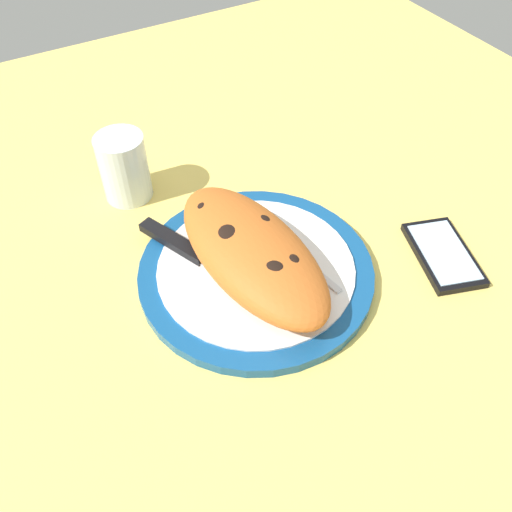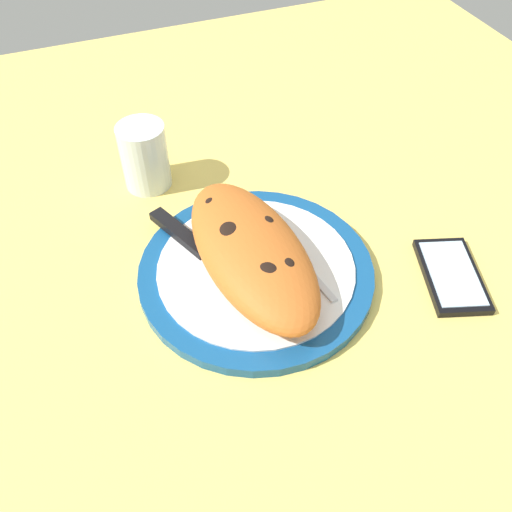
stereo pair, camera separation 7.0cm
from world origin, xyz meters
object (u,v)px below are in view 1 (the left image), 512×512
Objects in this scene: calzone at (251,251)px; knife at (189,251)px; smartphone at (443,254)px; water_glass at (125,171)px; plate at (256,271)px; fork at (290,249)px.

knife is at bearing 43.53° from calzone.
water_glass is at bearing 43.93° from smartphone.
water_glass is at bearing 6.59° from knife.
knife is at bearing 45.56° from plate.
plate is 4.05cm from calzone.
water_glass reaches higher than plate.
fork is at bearing -149.54° from water_glass.
water_glass is (23.63, 7.96, -0.38)cm from calzone.
knife is (6.41, 6.53, 1.46)cm from plate.
water_glass is (17.37, 2.00, 2.16)cm from knife.
calzone is at bearing -136.47° from knife.
fork is 1.54× the size of water_glass.
water_glass is (23.51, 13.83, 2.47)cm from fork.
fork is 20.97cm from smartphone.
water_glass is at bearing 18.61° from calzone.
knife is 1.59× the size of smartphone.
knife reaches higher than plate.
knife is (6.27, 5.95, -2.54)cm from calzone.
fork is at bearing -88.79° from calzone.
plate is at bearing 92.86° from fork.
calzone reaches higher than fork.
fork is (0.26, -5.29, 1.16)cm from plate.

